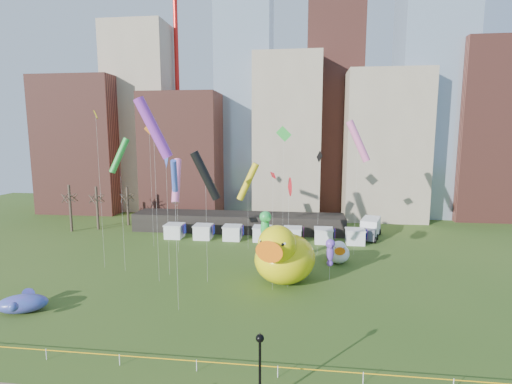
# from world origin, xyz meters

# --- Properties ---
(ground) EXTENTS (160.00, 160.00, 0.00)m
(ground) POSITION_xyz_m (0.00, 0.00, 0.00)
(ground) COLOR #305119
(ground) RESTS_ON ground
(skyline) EXTENTS (101.00, 23.00, 68.00)m
(skyline) POSITION_xyz_m (2.25, 61.06, 21.44)
(skyline) COLOR brown
(skyline) RESTS_ON ground
(crane_left) EXTENTS (23.00, 1.00, 76.00)m
(crane_left) POSITION_xyz_m (-21.11, 64.00, 46.90)
(crane_left) COLOR red
(crane_left) RESTS_ON ground
(pavilion) EXTENTS (38.00, 6.00, 3.20)m
(pavilion) POSITION_xyz_m (-4.00, 42.00, 1.60)
(pavilion) COLOR black
(pavilion) RESTS_ON ground
(vendor_tents) EXTENTS (33.24, 2.80, 2.40)m
(vendor_tents) POSITION_xyz_m (1.02, 36.00, 1.11)
(vendor_tents) COLOR white
(vendor_tents) RESTS_ON ground
(bare_trees) EXTENTS (8.44, 6.44, 8.50)m
(bare_trees) POSITION_xyz_m (-30.17, 40.54, 4.01)
(bare_trees) COLOR #382B21
(bare_trees) RESTS_ON ground
(caution_tape) EXTENTS (50.00, 0.06, 0.90)m
(caution_tape) POSITION_xyz_m (0.00, 0.00, 0.68)
(caution_tape) COLOR white
(caution_tape) RESTS_ON ground
(big_duck) EXTENTS (9.16, 10.52, 7.41)m
(big_duck) POSITION_xyz_m (5.43, 17.86, 3.40)
(big_duck) COLOR yellow
(big_duck) RESTS_ON ground
(small_duck) EXTENTS (3.29, 4.39, 3.37)m
(small_duck) POSITION_xyz_m (12.44, 25.97, 1.55)
(small_duck) COLOR white
(small_duck) RESTS_ON ground
(seahorse_green) EXTENTS (1.99, 2.23, 7.61)m
(seahorse_green) POSITION_xyz_m (2.76, 23.05, 5.72)
(seahorse_green) COLOR silver
(seahorse_green) RESTS_ON ground
(seahorse_purple) EXTENTS (1.23, 1.50, 5.11)m
(seahorse_purple) POSITION_xyz_m (10.93, 19.56, 3.70)
(seahorse_purple) COLOR silver
(seahorse_purple) RESTS_ON ground
(whale_inflatable) EXTENTS (5.21, 5.83, 2.05)m
(whale_inflatable) POSITION_xyz_m (-19.67, 7.38, 0.94)
(whale_inflatable) COLOR #5A3EAA
(whale_inflatable) RESTS_ON ground
(lamppost) EXTENTS (0.53, 0.53, 5.12)m
(lamppost) POSITION_xyz_m (5.07, -3.20, 3.13)
(lamppost) COLOR black
(lamppost) RESTS_ON footpath
(box_truck) EXTENTS (4.77, 7.86, 3.14)m
(box_truck) POSITION_xyz_m (19.05, 40.48, 1.61)
(box_truck) COLOR white
(box_truck) RESTS_ON ground
(kite_0) EXTENTS (0.78, 1.89, 13.31)m
(kite_0) POSITION_xyz_m (4.32, 15.87, 12.85)
(kite_0) COLOR silver
(kite_0) RESTS_ON ground
(kite_1) EXTENTS (3.62, 1.61, 19.45)m
(kite_1) POSITION_xyz_m (15.08, 29.99, 16.46)
(kite_1) COLOR silver
(kite_1) RESTS_ON ground
(kite_2) EXTENTS (0.76, 1.53, 15.17)m
(kite_2) POSITION_xyz_m (9.78, 29.25, 13.75)
(kite_2) COLOR silver
(kite_2) RESTS_ON ground
(kite_3) EXTENTS (2.32, 0.26, 18.65)m
(kite_3) POSITION_xyz_m (4.62, 31.53, 17.02)
(kite_3) COLOR silver
(kite_3) RESTS_ON ground
(kite_4) EXTENTS (3.43, 1.03, 13.32)m
(kite_4) POSITION_xyz_m (-0.64, 31.09, 10.41)
(kite_4) COLOR silver
(kite_4) RESTS_ON ground
(kite_5) EXTENTS (1.06, 1.98, 15.08)m
(kite_5) POSITION_xyz_m (-4.58, 9.61, 13.43)
(kite_5) COLOR silver
(kite_5) RESTS_ON ground
(kite_6) EXTENTS (1.56, 0.27, 18.94)m
(kite_6) POSITION_xyz_m (-15.69, 30.94, 17.13)
(kite_6) COLOR silver
(kite_6) RESTS_ON ground
(kite_7) EXTENTS (4.32, 2.27, 21.59)m
(kite_7) POSITION_xyz_m (-9.31, 16.72, 18.06)
(kite_7) COLOR silver
(kite_7) RESTS_ON ground
(kite_8) EXTENTS (0.61, 2.12, 12.72)m
(kite_8) POSITION_xyz_m (6.01, 16.78, 11.65)
(kite_8) COLOR silver
(kite_8) RESTS_ON ground
(kite_9) EXTENTS (1.60, 3.91, 13.95)m
(kite_9) POSITION_xyz_m (-10.79, 28.42, 10.71)
(kite_9) COLOR silver
(kite_9) RESTS_ON ground
(kite_10) EXTENTS (3.55, 1.98, 15.61)m
(kite_10) POSITION_xyz_m (-3.52, 17.20, 12.70)
(kite_10) COLOR silver
(kite_10) RESTS_ON ground
(kite_11) EXTENTS (2.62, 2.01, 17.03)m
(kite_11) POSITION_xyz_m (-14.95, 19.55, 14.80)
(kite_11) COLOR silver
(kite_11) RESTS_ON ground
(kite_12) EXTENTS (1.85, 2.94, 20.30)m
(kite_12) POSITION_xyz_m (-18.22, 20.42, 19.69)
(kite_12) COLOR silver
(kite_12) RESTS_ON ground
(kite_13) EXTENTS (1.60, 2.56, 16.42)m
(kite_13) POSITION_xyz_m (-8.83, 19.00, 14.71)
(kite_13) COLOR silver
(kite_13) RESTS_ON ground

